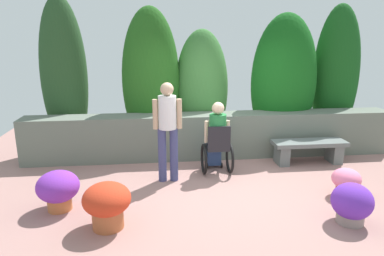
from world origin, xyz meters
TOP-DOWN VIEW (x-y plane):
  - ground_plane at (0.00, 0.00)m, footprint 10.11×10.11m
  - stone_retaining_wall at (0.00, 1.54)m, footprint 7.57×0.57m
  - hedge_backdrop at (0.28, 2.19)m, footprint 7.06×1.12m
  - stone_bench at (1.83, 0.92)m, footprint 1.45×0.45m
  - person_in_wheelchair at (-0.07, 0.63)m, footprint 0.53×0.66m
  - person_standing_companion at (-0.97, 0.35)m, footprint 0.49×0.30m
  - flower_pot_purple_near at (1.40, -1.35)m, footprint 0.54×0.54m
  - flower_pot_terracotta_by_wall at (-2.58, -0.53)m, footprint 0.60×0.60m
  - flower_pot_red_accent at (1.77, -0.57)m, footprint 0.44×0.44m
  - flower_pot_small_foreground at (-1.83, -1.11)m, footprint 0.63×0.63m

SIDE VIEW (x-z plane):
  - ground_plane at x=0.00m, z-range 0.00..0.00m
  - flower_pot_red_accent at x=1.77m, z-range 0.03..0.48m
  - flower_pot_purple_near at x=1.40m, z-range 0.00..0.56m
  - stone_bench at x=1.83m, z-range 0.07..0.52m
  - flower_pot_terracotta_by_wall at x=-2.58m, z-range 0.03..0.62m
  - flower_pot_small_foreground at x=-1.83m, z-range 0.04..0.66m
  - stone_retaining_wall at x=0.00m, z-range 0.00..0.91m
  - person_in_wheelchair at x=-0.07m, z-range -0.04..1.29m
  - person_standing_companion at x=-0.97m, z-range 0.14..1.85m
  - hedge_backdrop at x=0.28m, z-range -0.14..3.13m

